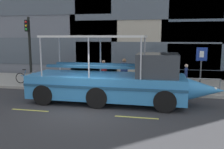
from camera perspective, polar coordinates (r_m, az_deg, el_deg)
ground_plane at (r=11.41m, az=-5.91°, el=-7.82°), size 120.00×120.00×0.00m
sidewalk at (r=16.66m, az=-0.07°, el=-2.11°), size 32.00×4.80×0.18m
curb_edge at (r=14.29m, az=-2.13°, el=-3.98°), size 32.00×0.18×0.18m
lane_centreline at (r=10.61m, az=-7.39°, el=-9.15°), size 25.80×0.12×0.01m
curb_guardrail at (r=14.31m, az=1.44°, el=-1.30°), size 11.44×0.09×0.83m
traffic_light_pole at (r=16.41m, az=-18.98°, el=6.75°), size 0.24×0.46×4.33m
parking_sign at (r=14.79m, az=20.33°, el=2.92°), size 0.60×0.12×2.49m
leaned_bicycle at (r=17.04m, az=-19.35°, el=-0.78°), size 1.74×0.46×0.96m
duck_tour_boat at (r=11.96m, az=1.28°, el=-1.70°), size 9.56×2.51×3.34m
pedestrian_near_bow at (r=14.85m, az=17.06°, el=0.07°), size 0.21×0.43×1.51m
pedestrian_mid_left at (r=14.92m, az=2.88°, el=1.09°), size 0.48×0.30×1.77m
pedestrian_mid_right at (r=15.75m, az=-2.01°, el=1.13°), size 0.36×0.34×1.60m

